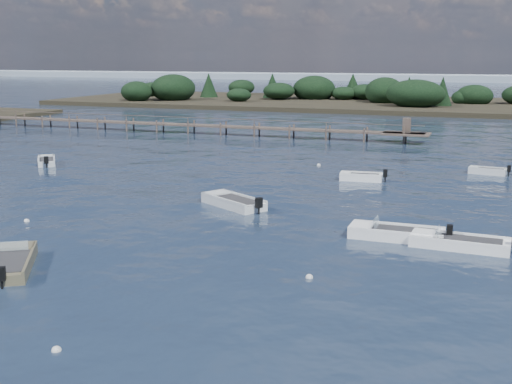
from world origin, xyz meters
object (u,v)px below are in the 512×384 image
at_px(dinghy_mid_white_a, 459,245).
at_px(jetty, 191,125).
at_px(tender_far_grey, 47,162).
at_px(dinghy_mid_white_b, 396,235).
at_px(tender_far_white, 361,178).
at_px(tender_far_grey_b, 487,172).
at_px(dinghy_mid_grey, 233,204).
at_px(dinghy_near_olive, 12,265).

bearing_deg(dinghy_mid_white_a, jetty, 130.99).
distance_m(tender_far_grey, dinghy_mid_white_b, 34.38).
distance_m(tender_far_white, dinghy_mid_white_b, 15.73).
xyz_separation_m(tender_far_grey, dinghy_mid_white_b, (31.89, -12.85, -0.01)).
distance_m(tender_far_grey, tender_far_grey_b, 36.93).
bearing_deg(dinghy_mid_grey, tender_far_grey_b, 49.83).
bearing_deg(dinghy_mid_white_b, tender_far_grey, 158.06).
bearing_deg(jetty, dinghy_mid_white_b, -51.40).
distance_m(tender_far_white, dinghy_mid_white_a, 17.43).
bearing_deg(dinghy_near_olive, tender_far_white, 68.01).
bearing_deg(dinghy_mid_white_a, tender_far_grey_b, 87.50).
relative_size(tender_far_white, tender_far_grey, 1.00).
bearing_deg(tender_far_grey_b, tender_far_white, -145.14).
distance_m(tender_far_white, dinghy_near_olive, 27.78).
xyz_separation_m(tender_far_white, tender_far_grey_b, (8.88, 6.19, -0.02)).
bearing_deg(tender_far_grey, jetty, 86.24).
bearing_deg(jetty, tender_far_grey_b, -25.96).
relative_size(tender_far_grey, jetty, 0.05).
relative_size(tender_far_white, dinghy_mid_white_b, 0.69).
xyz_separation_m(tender_far_white, dinghy_mid_white_a, (7.94, -15.52, -0.02)).
bearing_deg(dinghy_mid_white_a, dinghy_mid_grey, 162.61).
distance_m(dinghy_mid_white_b, dinghy_mid_white_a, 3.18).
bearing_deg(tender_far_white, dinghy_mid_grey, -117.38).
height_order(dinghy_mid_grey, tender_far_grey, dinghy_mid_grey).
xyz_separation_m(dinghy_mid_white_b, jetty, (-30.25, 37.88, 0.82)).
bearing_deg(jetty, dinghy_mid_grey, -60.07).
height_order(tender_far_white, dinghy_mid_white_b, dinghy_mid_white_b).
relative_size(tender_far_grey, tender_far_grey_b, 1.11).
relative_size(tender_far_grey, dinghy_near_olive, 0.73).
relative_size(dinghy_mid_grey, jetty, 0.08).
bearing_deg(tender_far_grey_b, jetty, 154.04).
bearing_deg(tender_far_white, dinghy_near_olive, -111.99).
relative_size(tender_far_white, tender_far_grey_b, 1.11).
relative_size(dinghy_mid_grey, tender_far_grey, 1.37).
height_order(dinghy_mid_white_b, jetty, jetty).
xyz_separation_m(dinghy_near_olive, dinghy_mid_white_a, (18.34, 10.24, -0.01)).
distance_m(tender_far_white, dinghy_mid_grey, 12.63).
distance_m(tender_far_white, jetty, 34.25).
relative_size(tender_far_white, jetty, 0.05).
xyz_separation_m(dinghy_mid_grey, dinghy_near_olive, (-4.59, -14.54, -0.01)).
height_order(tender_far_grey, dinghy_near_olive, dinghy_near_olive).
height_order(tender_far_white, dinghy_mid_grey, dinghy_mid_grey).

